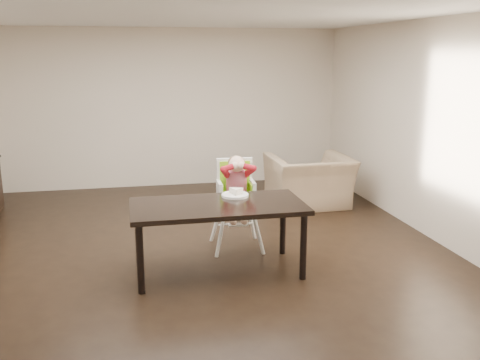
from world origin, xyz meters
name	(u,v)px	position (x,y,z in m)	size (l,w,h in m)	color
ground	(194,256)	(0.00, 0.00, 0.00)	(7.00, 7.00, 0.00)	black
room_walls	(191,93)	(0.00, 0.00, 1.86)	(6.02, 7.02, 2.71)	beige
dining_table	(218,211)	(0.20, -0.51, 0.67)	(1.80, 0.90, 0.75)	black
high_chair	(236,183)	(0.54, 0.20, 0.79)	(0.49, 0.49, 1.12)	white
plate	(235,194)	(0.44, -0.24, 0.78)	(0.38, 0.38, 0.08)	white
armchair	(309,173)	(1.97, 1.70, 0.52)	(1.18, 0.77, 1.03)	#967D5F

